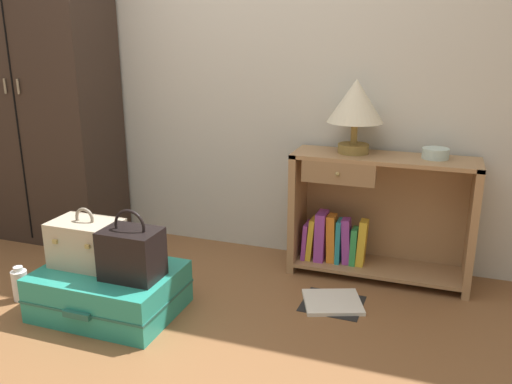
% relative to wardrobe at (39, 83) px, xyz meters
% --- Properties ---
extents(ground_plane, '(9.00, 9.00, 0.00)m').
position_rel_wardrobe_xyz_m(ground_plane, '(1.29, -1.20, -1.03)').
color(ground_plane, brown).
extents(back_wall, '(6.40, 0.10, 2.60)m').
position_rel_wardrobe_xyz_m(back_wall, '(1.29, 0.30, 0.27)').
color(back_wall, beige).
rests_on(back_wall, ground_plane).
extents(wardrobe, '(0.94, 0.47, 2.07)m').
position_rel_wardrobe_xyz_m(wardrobe, '(0.00, 0.00, 0.00)').
color(wardrobe, '#33261E').
rests_on(wardrobe, ground_plane).
extents(bookshelf, '(0.99, 0.32, 0.71)m').
position_rel_wardrobe_xyz_m(bookshelf, '(2.15, 0.08, -0.69)').
color(bookshelf, '#A37A51').
rests_on(bookshelf, ground_plane).
extents(table_lamp, '(0.31, 0.31, 0.40)m').
position_rel_wardrobe_xyz_m(table_lamp, '(2.02, 0.09, -0.06)').
color(table_lamp, olive).
rests_on(table_lamp, bookshelf).
extents(bowl, '(0.14, 0.14, 0.05)m').
position_rel_wardrobe_xyz_m(bowl, '(2.45, 0.10, -0.30)').
color(bowl, silver).
rests_on(bowl, bookshelf).
extents(suitcase_large, '(0.68, 0.52, 0.23)m').
position_rel_wardrobe_xyz_m(suitcase_large, '(0.99, -0.79, -0.92)').
color(suitcase_large, teal).
rests_on(suitcase_large, ground_plane).
extents(train_case, '(0.34, 0.23, 0.30)m').
position_rel_wardrobe_xyz_m(train_case, '(0.87, -0.77, -0.69)').
color(train_case, '#B7A88E').
rests_on(train_case, suitcase_large).
extents(handbag, '(0.27, 0.19, 0.34)m').
position_rel_wardrobe_xyz_m(handbag, '(1.16, -0.82, -0.68)').
color(handbag, black).
rests_on(handbag, suitcase_large).
extents(bottle, '(0.08, 0.08, 0.18)m').
position_rel_wardrobe_xyz_m(bottle, '(0.48, -0.85, -0.95)').
color(bottle, white).
rests_on(bottle, ground_plane).
extents(open_book_on_floor, '(0.36, 0.35, 0.02)m').
position_rel_wardrobe_xyz_m(open_book_on_floor, '(2.03, -0.35, -1.03)').
color(open_book_on_floor, white).
rests_on(open_book_on_floor, ground_plane).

